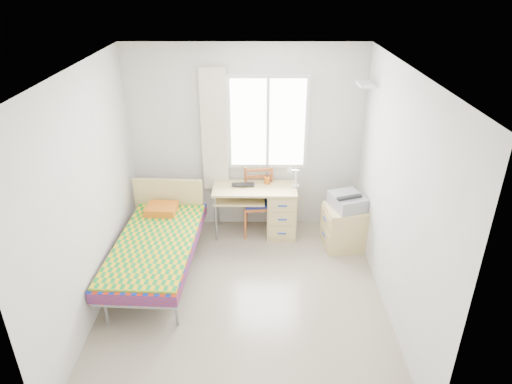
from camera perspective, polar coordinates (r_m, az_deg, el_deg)
floor at (r=5.42m, az=-1.57°, el=-13.09°), size 3.50×3.50×0.00m
ceiling at (r=4.27m, az=-2.01°, el=14.96°), size 3.50×3.50×0.00m
wall_back at (r=6.31m, az=-1.29°, el=6.52°), size 3.20×0.00×3.20m
wall_left at (r=5.01m, az=-20.37°, el=-0.70°), size 0.00×3.50×3.50m
wall_right at (r=4.91m, az=17.23°, el=-0.75°), size 0.00×3.50×3.50m
window at (r=6.20m, az=1.49°, el=8.61°), size 1.10×0.04×1.30m
curtain at (r=6.21m, az=-5.22°, el=7.58°), size 0.35×0.05×1.70m
floating_shelf at (r=5.88m, az=13.61°, el=12.97°), size 0.20×0.32×0.03m
bed at (r=5.72m, az=-12.25°, el=-6.23°), size 1.03×2.04×0.86m
desk at (r=6.41m, az=2.54°, el=-2.06°), size 1.15×0.54×0.72m
chair at (r=6.39m, az=0.39°, el=-0.71°), size 0.45×0.45×0.95m
cabinet at (r=6.27m, az=11.02°, el=-4.33°), size 0.60×0.54×0.58m
printer at (r=6.10m, az=11.35°, el=-1.10°), size 0.51×0.54×0.19m
laptop at (r=6.27m, az=-1.62°, el=0.72°), size 0.32×0.21×0.02m
pen_cup at (r=6.35m, az=1.38°, el=1.46°), size 0.08×0.08×0.10m
task_lamp at (r=6.10m, az=4.57°, el=2.14°), size 0.21×0.31×0.37m
book at (r=6.33m, az=-1.57°, el=-0.40°), size 0.26×0.29×0.02m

